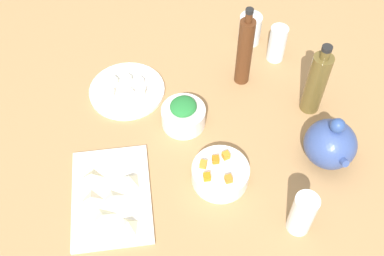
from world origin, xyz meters
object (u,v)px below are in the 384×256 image
at_px(bottle_1, 316,83).
at_px(drinking_glass_2, 250,29).
at_px(teapot, 330,144).
at_px(drinking_glass_0, 302,214).
at_px(bowl_carrots, 220,174).
at_px(plate_tofu, 127,90).
at_px(bottle_0, 245,51).
at_px(drinking_glass_1, 277,44).
at_px(bowl_greens, 184,116).
at_px(cutting_board, 111,196).

relative_size(bottle_1, drinking_glass_2, 2.38).
bearing_deg(teapot, drinking_glass_0, -39.92).
xyz_separation_m(bowl_carrots, drinking_glass_0, (0.18, 0.16, 0.04)).
height_order(plate_tofu, bottle_0, bottle_0).
bearing_deg(drinking_glass_2, bottle_0, -24.42).
bearing_deg(drinking_glass_0, teapot, 140.08).
relative_size(teapot, bottle_1, 0.67).
distance_m(bowl_carrots, drinking_glass_1, 0.51).
relative_size(plate_tofu, bottle_1, 0.95).
bearing_deg(bottle_1, drinking_glass_1, -172.06).
height_order(bowl_greens, bottle_1, bottle_1).
xyz_separation_m(cutting_board, drinking_glass_2, (-0.50, 0.53, 0.05)).
bearing_deg(drinking_glass_1, cutting_board, -56.00).
distance_m(cutting_board, plate_tofu, 0.37).
xyz_separation_m(teapot, drinking_glass_0, (0.18, -0.15, 0.00)).
distance_m(bottle_1, drinking_glass_2, 0.34).
xyz_separation_m(drinking_glass_1, drinking_glass_2, (-0.10, -0.06, -0.01)).
distance_m(bowl_carrots, drinking_glass_0, 0.24).
bearing_deg(cutting_board, drinking_glass_1, 124.00).
distance_m(plate_tofu, drinking_glass_1, 0.50).
height_order(cutting_board, plate_tofu, plate_tofu).
xyz_separation_m(plate_tofu, drinking_glass_0, (0.55, 0.35, 0.06)).
distance_m(drinking_glass_1, drinking_glass_2, 0.12).
bearing_deg(bowl_carrots, drinking_glass_2, 154.87).
bearing_deg(bowl_carrots, cutting_board, -92.41).
relative_size(bowl_greens, bottle_0, 0.46).
distance_m(bowl_carrots, teapot, 0.31).
height_order(plate_tofu, bowl_greens, bowl_greens).
xyz_separation_m(teapot, drinking_glass_1, (-0.41, -0.01, -0.00)).
bearing_deg(drinking_glass_0, plate_tofu, -147.05).
distance_m(bottle_0, drinking_glass_2, 0.20).
height_order(bottle_1, drinking_glass_1, bottle_1).
height_order(cutting_board, drinking_glass_1, drinking_glass_1).
relative_size(cutting_board, teapot, 1.78).
bearing_deg(drinking_glass_1, bowl_greens, -60.42).
bearing_deg(bottle_1, bottle_0, -133.03).
bearing_deg(plate_tofu, drinking_glass_2, 107.50).
bearing_deg(bowl_greens, bowl_carrots, 14.42).
height_order(teapot, drinking_glass_2, teapot).
distance_m(bowl_carrots, drinking_glass_2, 0.56).
bearing_deg(drinking_glass_1, teapot, 0.84).
relative_size(plate_tofu, bottle_0, 0.84).
bearing_deg(drinking_glass_2, drinking_glass_1, 31.28).
bearing_deg(bowl_greens, bottle_0, 121.07).
xyz_separation_m(plate_tofu, bowl_carrots, (0.37, 0.20, 0.02)).
xyz_separation_m(plate_tofu, teapot, (0.37, 0.50, 0.06)).
bearing_deg(bottle_1, drinking_glass_2, -164.28).
bearing_deg(bottle_0, drinking_glass_1, 117.10).
xyz_separation_m(bowl_carrots, drinking_glass_1, (-0.41, 0.30, 0.04)).
bearing_deg(bottle_0, cutting_board, -54.12).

